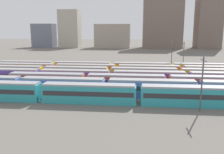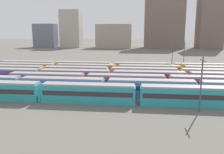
{
  "view_description": "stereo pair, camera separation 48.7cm",
  "coord_description": "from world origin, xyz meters",
  "px_view_note": "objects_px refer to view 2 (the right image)",
  "views": [
    {
      "loc": [
        23.16,
        -43.62,
        13.84
      ],
      "look_at": [
        17.11,
        15.6,
        2.04
      ],
      "focal_mm": 38.21,
      "sensor_mm": 36.0,
      "label": 1
    },
    {
      "loc": [
        23.65,
        -43.57,
        13.84
      ],
      "look_at": [
        17.11,
        15.6,
        2.04
      ],
      "focal_mm": 38.21,
      "sensor_mm": 36.0,
      "label": 2
    }
  ],
  "objects_px": {
    "catenary_pole_1": "(184,56)",
    "catenary_pole_2": "(201,82)",
    "train_track_4": "(179,75)",
    "train_track_6": "(142,68)",
    "train_track_5": "(182,72)",
    "train_track_3": "(188,79)",
    "train_track_2": "(126,82)",
    "train_track_1": "(198,89)",
    "catenary_pole_3": "(172,55)"
  },
  "relations": [
    {
      "from": "train_track_5",
      "to": "train_track_4",
      "type": "bearing_deg",
      "value": -107.86
    },
    {
      "from": "train_track_2",
      "to": "train_track_6",
      "type": "distance_m",
      "value": 21.18
    },
    {
      "from": "train_track_2",
      "to": "train_track_3",
      "type": "xyz_separation_m",
      "value": [
        15.0,
        5.2,
        0.0
      ]
    },
    {
      "from": "train_track_6",
      "to": "train_track_2",
      "type": "bearing_deg",
      "value": -100.86
    },
    {
      "from": "train_track_1",
      "to": "catenary_pole_1",
      "type": "distance_m",
      "value": 29.23
    },
    {
      "from": "train_track_6",
      "to": "catenary_pole_1",
      "type": "relative_size",
      "value": 9.22
    },
    {
      "from": "train_track_6",
      "to": "catenary_pole_3",
      "type": "xyz_separation_m",
      "value": [
        9.59,
        3.05,
        3.93
      ]
    },
    {
      "from": "train_track_3",
      "to": "catenary_pole_2",
      "type": "distance_m",
      "value": 19.09
    },
    {
      "from": "train_track_4",
      "to": "catenary_pole_2",
      "type": "height_order",
      "value": "catenary_pole_2"
    },
    {
      "from": "train_track_2",
      "to": "train_track_3",
      "type": "bearing_deg",
      "value": 19.12
    },
    {
      "from": "train_track_3",
      "to": "catenary_pole_1",
      "type": "height_order",
      "value": "catenary_pole_1"
    },
    {
      "from": "train_track_1",
      "to": "train_track_5",
      "type": "distance_m",
      "value": 20.81
    },
    {
      "from": "train_track_2",
      "to": "train_track_5",
      "type": "distance_m",
      "value": 21.99
    },
    {
      "from": "train_track_5",
      "to": "train_track_6",
      "type": "height_order",
      "value": "same"
    },
    {
      "from": "train_track_2",
      "to": "catenary_pole_1",
      "type": "xyz_separation_m",
      "value": [
        17.25,
        23.7,
        3.72
      ]
    },
    {
      "from": "train_track_4",
      "to": "train_track_1",
      "type": "bearing_deg",
      "value": -85.61
    },
    {
      "from": "catenary_pole_2",
      "to": "train_track_5",
      "type": "bearing_deg",
      "value": 85.83
    },
    {
      "from": "catenary_pole_1",
      "to": "catenary_pole_3",
      "type": "relative_size",
      "value": 0.96
    },
    {
      "from": "train_track_6",
      "to": "catenary_pole_3",
      "type": "relative_size",
      "value": 8.87
    },
    {
      "from": "train_track_2",
      "to": "train_track_4",
      "type": "xyz_separation_m",
      "value": [
        13.82,
        10.4,
        0.0
      ]
    },
    {
      "from": "catenary_pole_3",
      "to": "train_track_2",
      "type": "bearing_deg",
      "value": -119.66
    },
    {
      "from": "train_track_1",
      "to": "catenary_pole_1",
      "type": "relative_size",
      "value": 11.08
    },
    {
      "from": "train_track_1",
      "to": "train_track_6",
      "type": "distance_m",
      "value": 28.24
    },
    {
      "from": "train_track_2",
      "to": "train_track_3",
      "type": "relative_size",
      "value": 0.5
    },
    {
      "from": "catenary_pole_3",
      "to": "train_track_4",
      "type": "bearing_deg",
      "value": -88.97
    },
    {
      "from": "train_track_1",
      "to": "catenary_pole_2",
      "type": "bearing_deg",
      "value": -101.18
    },
    {
      "from": "train_track_4",
      "to": "train_track_6",
      "type": "bearing_deg",
      "value": 133.4
    },
    {
      "from": "train_track_3",
      "to": "catenary_pole_3",
      "type": "bearing_deg",
      "value": 94.35
    },
    {
      "from": "train_track_1",
      "to": "train_track_2",
      "type": "height_order",
      "value": "same"
    },
    {
      "from": "train_track_2",
      "to": "train_track_4",
      "type": "relative_size",
      "value": 0.5
    },
    {
      "from": "train_track_6",
      "to": "catenary_pole_1",
      "type": "height_order",
      "value": "catenary_pole_1"
    },
    {
      "from": "train_track_4",
      "to": "train_track_5",
      "type": "height_order",
      "value": "same"
    },
    {
      "from": "train_track_3",
      "to": "catenary_pole_3",
      "type": "relative_size",
      "value": 10.66
    },
    {
      "from": "train_track_5",
      "to": "train_track_6",
      "type": "relative_size",
      "value": 1.2
    },
    {
      "from": "catenary_pole_1",
      "to": "catenary_pole_2",
      "type": "bearing_deg",
      "value": -95.93
    },
    {
      "from": "catenary_pole_2",
      "to": "catenary_pole_3",
      "type": "height_order",
      "value": "catenary_pole_3"
    },
    {
      "from": "catenary_pole_1",
      "to": "train_track_1",
      "type": "bearing_deg",
      "value": -94.4
    },
    {
      "from": "train_track_2",
      "to": "catenary_pole_1",
      "type": "distance_m",
      "value": 29.55
    },
    {
      "from": "train_track_5",
      "to": "catenary_pole_2",
      "type": "relative_size",
      "value": 11.81
    },
    {
      "from": "train_track_1",
      "to": "train_track_3",
      "type": "height_order",
      "value": "same"
    },
    {
      "from": "train_track_2",
      "to": "train_track_5",
      "type": "relative_size",
      "value": 0.5
    },
    {
      "from": "train_track_3",
      "to": "train_track_4",
      "type": "height_order",
      "value": "same"
    },
    {
      "from": "train_track_6",
      "to": "catenary_pole_2",
      "type": "height_order",
      "value": "catenary_pole_2"
    },
    {
      "from": "catenary_pole_1",
      "to": "catenary_pole_3",
      "type": "xyz_separation_m",
      "value": [
        -3.66,
        0.14,
        0.21
      ]
    },
    {
      "from": "train_track_2",
      "to": "train_track_4",
      "type": "distance_m",
      "value": 17.3
    },
    {
      "from": "train_track_3",
      "to": "train_track_5",
      "type": "distance_m",
      "value": 10.41
    },
    {
      "from": "train_track_1",
      "to": "train_track_2",
      "type": "bearing_deg",
      "value": 160.91
    },
    {
      "from": "catenary_pole_2",
      "to": "catenary_pole_3",
      "type": "relative_size",
      "value": 0.9
    },
    {
      "from": "train_track_3",
      "to": "catenary_pole_1",
      "type": "bearing_deg",
      "value": 83.08
    },
    {
      "from": "train_track_3",
      "to": "catenary_pole_2",
      "type": "xyz_separation_m",
      "value": [
        -1.62,
        -18.72,
        3.4
      ]
    }
  ]
}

